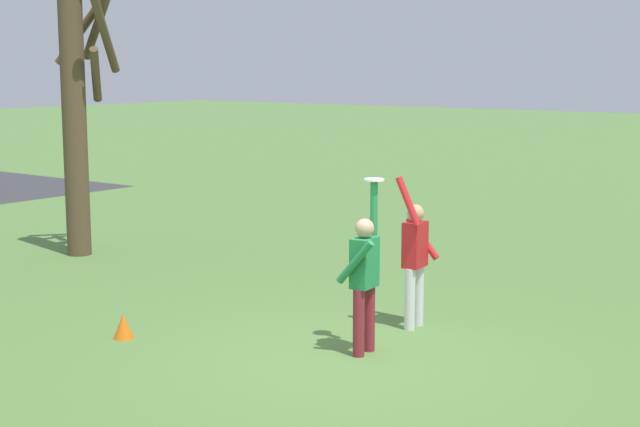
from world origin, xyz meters
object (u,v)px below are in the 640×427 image
(frisbee_disc, at_px, (374,180))
(bare_tree_tall, at_px, (78,105))
(person_catcher, at_px, (364,274))
(person_defender, at_px, (415,255))
(field_cone_orange, at_px, (123,326))

(frisbee_disc, bearing_deg, bare_tree_tall, 76.96)
(frisbee_disc, bearing_deg, person_catcher, -175.20)
(person_defender, xyz_separation_m, frisbee_disc, (-1.13, -0.10, 1.11))
(person_catcher, height_order, bare_tree_tall, bare_tree_tall)
(bare_tree_tall, height_order, field_cone_orange, bare_tree_tall)
(frisbee_disc, bearing_deg, person_defender, 4.80)
(frisbee_disc, relative_size, field_cone_orange, 0.75)
(person_defender, relative_size, frisbee_disc, 8.48)
(frisbee_disc, height_order, bare_tree_tall, bare_tree_tall)
(person_catcher, distance_m, frisbee_disc, 1.13)
(field_cone_orange, bearing_deg, person_catcher, -65.34)
(frisbee_disc, xyz_separation_m, bare_tree_tall, (1.74, 7.52, 0.64))
(person_catcher, distance_m, bare_tree_tall, 7.99)
(person_catcher, bearing_deg, field_cone_orange, 109.86)
(bare_tree_tall, relative_size, field_cone_orange, 17.99)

